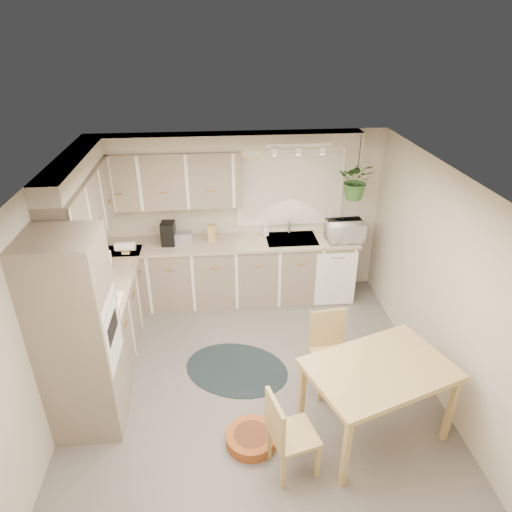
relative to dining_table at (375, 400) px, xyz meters
name	(u,v)px	position (x,y,z in m)	size (l,w,h in m)	color
floor	(253,383)	(-1.12, 0.79, -0.41)	(4.20, 4.20, 0.00)	slate
ceiling	(253,181)	(-1.12, 0.79, 1.99)	(4.20, 4.20, 0.00)	silver
wall_back	(240,216)	(-1.12, 2.89, 0.79)	(4.00, 0.04, 2.40)	beige
wall_front	(283,476)	(-1.12, -1.31, 0.79)	(4.00, 0.04, 2.40)	beige
wall_left	(51,304)	(-3.12, 0.79, 0.79)	(0.04, 4.20, 2.40)	beige
wall_right	(441,285)	(0.88, 0.79, 0.79)	(0.04, 4.20, 2.40)	beige
base_cab_left	(110,314)	(-2.82, 1.66, 0.04)	(0.60, 1.85, 0.90)	gray
base_cab_back	(229,272)	(-1.32, 2.59, 0.04)	(3.60, 0.60, 0.90)	gray
counter_left	(105,282)	(-2.81, 1.66, 0.51)	(0.64, 1.89, 0.04)	tan
counter_back	(228,243)	(-1.32, 2.58, 0.51)	(3.64, 0.64, 0.04)	tan
oven_stack	(78,338)	(-2.79, 0.41, 0.64)	(0.65, 0.65, 2.10)	gray
wall_oven_face	(113,336)	(-2.47, 0.41, 0.64)	(0.02, 0.56, 0.58)	white
upper_cab_left	(83,207)	(-2.94, 1.79, 1.41)	(0.35, 2.00, 0.75)	gray
upper_cab_back	(164,179)	(-2.12, 2.71, 1.41)	(2.00, 0.35, 0.75)	gray
soffit_left	(73,166)	(-2.97, 1.79, 1.89)	(0.30, 2.00, 0.20)	beige
soffit_back	(224,141)	(-1.32, 2.74, 1.89)	(3.60, 0.30, 0.20)	beige
cooktop	(95,307)	(-2.80, 1.09, 0.53)	(0.52, 0.58, 0.02)	white
range_hood	(86,270)	(-2.82, 1.09, 0.99)	(0.40, 0.60, 0.14)	white
window_blinds	(290,188)	(-0.42, 2.86, 1.19)	(1.40, 0.02, 1.00)	white
window_frame	(290,188)	(-0.42, 2.87, 1.19)	(1.50, 0.02, 1.10)	white
sink	(291,242)	(-0.42, 2.59, 0.49)	(0.70, 0.48, 0.10)	#9FA1A6
dishwasher_front	(336,280)	(0.18, 2.28, 0.01)	(0.58, 0.01, 0.83)	white
track_light_bar	(299,145)	(-0.42, 2.34, 1.92)	(0.80, 0.04, 0.04)	white
wall_clock	(251,148)	(-0.97, 2.86, 1.77)	(0.30, 0.30, 0.03)	#DEC64E
dining_table	(375,400)	(0.00, 0.00, 0.00)	(1.32, 0.88, 0.83)	tan
chair_left	(294,433)	(-0.85, -0.34, 0.02)	(0.41, 0.41, 0.87)	tan
chair_back	(332,355)	(-0.27, 0.64, 0.04)	(0.43, 0.43, 0.91)	tan
braided_rug	(237,369)	(-1.30, 1.03, -0.41)	(1.24, 0.93, 0.01)	black
pet_bed	(251,438)	(-1.21, -0.03, -0.36)	(0.50, 0.50, 0.12)	#B26223
microwave	(345,229)	(0.31, 2.49, 0.70)	(0.50, 0.28, 0.34)	white
soap_bottle	(265,233)	(-0.77, 2.74, 0.57)	(0.08, 0.17, 0.08)	white
hanging_plant	(356,185)	(0.40, 2.49, 1.34)	(0.46, 0.51, 0.40)	#305F26
coffee_maker	(168,233)	(-2.12, 2.59, 0.69)	(0.18, 0.22, 0.32)	black
toaster	(183,238)	(-1.93, 2.61, 0.60)	(0.25, 0.14, 0.15)	#9FA1A6
knife_block	(212,233)	(-1.53, 2.64, 0.65)	(0.11, 0.11, 0.24)	tan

